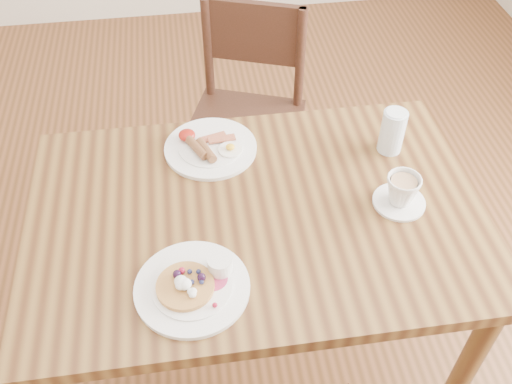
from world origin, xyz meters
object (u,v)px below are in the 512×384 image
at_px(pancake_plate, 194,284).
at_px(teacup_saucer, 401,192).
at_px(dining_table, 256,235).
at_px(water_glass, 392,131).
at_px(breakfast_plate, 209,147).
at_px(chair_far, 247,112).

distance_m(pancake_plate, teacup_saucer, 0.59).
distance_m(dining_table, water_glass, 0.49).
bearing_deg(breakfast_plate, teacup_saucer, -30.83).
distance_m(pancake_plate, water_glass, 0.73).
height_order(dining_table, pancake_plate, pancake_plate).
height_order(dining_table, chair_far, chair_far).
bearing_deg(dining_table, water_glass, 23.89).
xyz_separation_m(breakfast_plate, water_glass, (0.52, -0.07, 0.06)).
bearing_deg(dining_table, teacup_saucer, -4.21).
xyz_separation_m(pancake_plate, breakfast_plate, (0.08, 0.48, -0.00)).
xyz_separation_m(teacup_saucer, water_glass, (0.04, 0.21, 0.02)).
bearing_deg(teacup_saucer, chair_far, 111.35).
xyz_separation_m(chair_far, pancake_plate, (-0.25, -0.98, 0.27)).
distance_m(breakfast_plate, water_glass, 0.53).
bearing_deg(chair_far, pancake_plate, 95.72).
bearing_deg(dining_table, chair_far, 84.32).
relative_size(pancake_plate, water_glass, 2.03).
height_order(pancake_plate, breakfast_plate, pancake_plate).
bearing_deg(chair_far, water_glass, 141.59).
xyz_separation_m(pancake_plate, teacup_saucer, (0.56, 0.19, 0.03)).
bearing_deg(water_glass, breakfast_plate, 172.05).
xyz_separation_m(dining_table, pancake_plate, (-0.18, -0.22, 0.11)).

